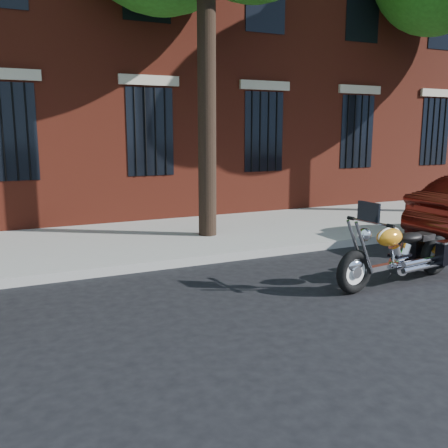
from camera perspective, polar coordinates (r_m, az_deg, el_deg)
name	(u,v)px	position (r m, az deg, el deg)	size (l,w,h in m)	color
ground	(254,284)	(7.43, 3.46, -6.83)	(120.00, 120.00, 0.00)	black
curb	(216,258)	(8.60, -0.94, -3.87)	(40.00, 0.16, 0.15)	gray
sidewalk	(178,237)	(10.30, -5.23, -1.50)	(40.00, 3.60, 0.15)	gray
building	(99,5)	(17.06, -14.10, 23.06)	(26.00, 10.08, 12.00)	maroon
motorcycle	(404,255)	(7.83, 19.85, -3.30)	(2.53, 0.88, 1.26)	black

